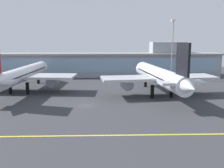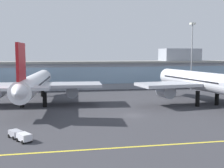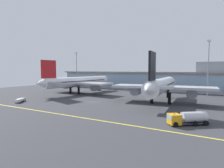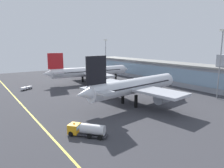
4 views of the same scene
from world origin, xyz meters
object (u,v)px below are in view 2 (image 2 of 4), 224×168
Objects in this scene: airliner_near_right at (202,82)px; airliner_near_left at (35,84)px; baggage_tug_near at (20,135)px; apron_light_mast_centre at (192,47)px.

airliner_near_left is at bearing 73.97° from airliner_near_right.
airliner_near_left is 9.14× the size of baggage_tug_near.
airliner_near_right reaches higher than baggage_tug_near.
airliner_near_right is at bearing -94.25° from airliner_near_left.
airliner_near_left is 1.07× the size of airliner_near_right.
airliner_near_left is 63.60m from apron_light_mast_centre.
baggage_tug_near is 0.21× the size of apron_light_mast_centre.
airliner_near_right is 1.82× the size of apron_light_mast_centre.
apron_light_mast_centre is (57.83, 24.19, 10.77)m from airliner_near_left.
airliner_near_right is 8.56× the size of baggage_tug_near.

